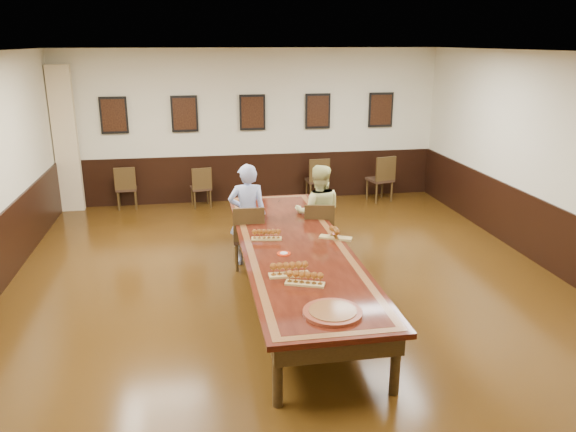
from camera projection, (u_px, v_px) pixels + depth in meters
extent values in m
cube|color=black|center=(294.00, 297.00, 7.64)|extent=(8.00, 10.00, 0.02)
cube|color=white|center=(295.00, 52.00, 6.68)|extent=(8.00, 10.00, 0.02)
cube|color=beige|center=(252.00, 126.00, 11.87)|extent=(8.00, 0.02, 3.20)
imported|color=#506EC9|center=(248.00, 215.00, 8.55)|extent=(0.60, 0.41, 1.59)
imported|color=#D2D585|center=(318.00, 213.00, 8.78)|extent=(0.84, 0.71, 1.52)
cube|color=#F652AF|center=(334.00, 236.00, 7.74)|extent=(0.11, 0.16, 0.01)
cube|color=#CDB78D|center=(66.00, 140.00, 11.14)|extent=(0.45, 0.18, 2.90)
cube|color=black|center=(253.00, 177.00, 12.17)|extent=(7.98, 0.04, 1.00)
cube|color=black|center=(564.00, 245.00, 8.13)|extent=(0.04, 9.98, 1.00)
cube|color=black|center=(294.00, 247.00, 7.42)|extent=(1.40, 5.00, 0.06)
cube|color=brown|center=(294.00, 245.00, 7.41)|extent=(1.28, 4.88, 0.00)
cube|color=black|center=(294.00, 245.00, 7.41)|extent=(1.10, 4.70, 0.00)
cube|color=black|center=(294.00, 258.00, 7.47)|extent=(1.25, 4.85, 0.18)
cylinder|color=black|center=(277.00, 374.00, 5.26)|extent=(0.10, 0.10, 0.69)
cylinder|color=black|center=(395.00, 363.00, 5.45)|extent=(0.10, 0.10, 0.69)
cylinder|color=black|center=(237.00, 223.00, 9.63)|extent=(0.10, 0.10, 0.69)
cylinder|color=black|center=(303.00, 219.00, 9.81)|extent=(0.10, 0.10, 0.69)
cube|color=black|center=(114.00, 115.00, 11.27)|extent=(0.54, 0.03, 0.74)
cube|color=black|center=(114.00, 115.00, 11.25)|extent=(0.46, 0.01, 0.64)
cube|color=black|center=(184.00, 114.00, 11.49)|extent=(0.54, 0.03, 0.74)
cube|color=black|center=(184.00, 114.00, 11.48)|extent=(0.46, 0.01, 0.64)
cube|color=black|center=(252.00, 112.00, 11.72)|extent=(0.54, 0.03, 0.74)
cube|color=black|center=(252.00, 113.00, 11.70)|extent=(0.46, 0.01, 0.64)
cube|color=black|center=(318.00, 111.00, 11.94)|extent=(0.54, 0.03, 0.74)
cube|color=black|center=(318.00, 111.00, 11.93)|extent=(0.46, 0.01, 0.64)
cube|color=black|center=(381.00, 110.00, 12.17)|extent=(0.54, 0.03, 0.74)
cube|color=black|center=(381.00, 110.00, 12.15)|extent=(0.46, 0.01, 0.64)
cube|color=#A18443|center=(267.00, 239.00, 7.61)|extent=(0.42, 0.18, 0.03)
cube|color=#A18443|center=(336.00, 238.00, 7.65)|extent=(0.46, 0.31, 0.03)
cube|color=#A18443|center=(289.00, 275.00, 6.43)|extent=(0.47, 0.14, 0.03)
cube|color=#A18443|center=(305.00, 284.00, 6.20)|extent=(0.46, 0.28, 0.03)
cylinder|color=#B8270C|center=(284.00, 254.00, 7.09)|extent=(0.18, 0.18, 0.02)
cylinder|color=silver|center=(284.00, 253.00, 7.09)|extent=(0.10, 0.10, 0.01)
cylinder|color=#5C2012|center=(333.00, 313.00, 5.53)|extent=(0.74, 0.74, 0.04)
cylinder|color=brown|center=(333.00, 310.00, 5.53)|extent=(0.59, 0.59, 0.01)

